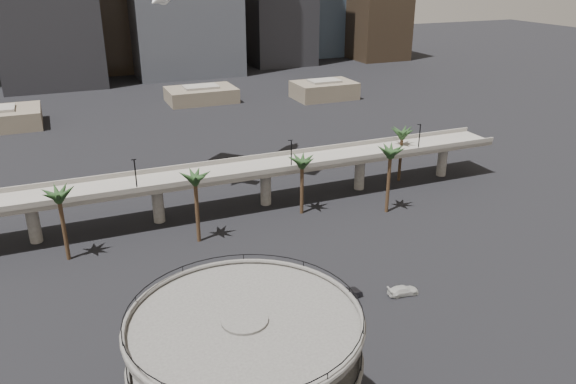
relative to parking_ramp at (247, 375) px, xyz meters
name	(u,v)px	position (x,y,z in m)	size (l,w,h in m)	color
parking_ramp	(247,375)	(0.00, 0.00, 0.00)	(22.20, 22.20, 17.35)	#474542
overpass	(213,178)	(13.00, 59.00, -2.50)	(130.00, 9.30, 14.70)	slate
palm_trees	(283,164)	(24.58, 51.18, 1.46)	(76.40, 18.40, 14.00)	#402C1B
low_buildings	(163,102)	(19.89, 146.30, -6.97)	(135.00, 27.50, 6.80)	brown
car_a	(226,305)	(5.23, 25.49, -9.13)	(1.66, 4.13, 1.41)	red
car_b	(346,294)	(22.53, 21.11, -9.00)	(1.76, 5.05, 1.66)	black
car_c	(403,291)	(31.04, 18.92, -9.14)	(1.94, 4.77, 1.38)	silver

